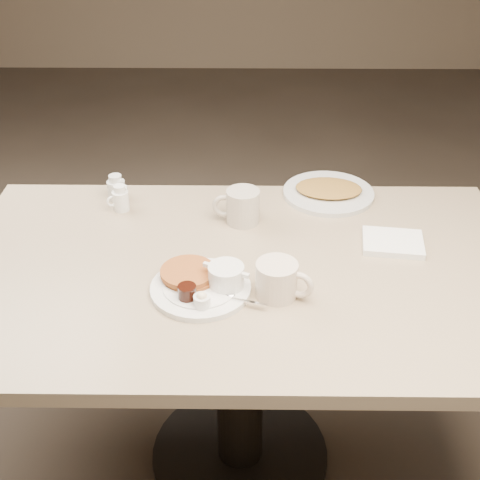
{
  "coord_description": "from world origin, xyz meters",
  "views": [
    {
      "loc": [
        0.02,
        -1.36,
        1.71
      ],
      "look_at": [
        0.0,
        0.02,
        0.82
      ],
      "focal_mm": 47.98,
      "sensor_mm": 36.0,
      "label": 1
    }
  ],
  "objects_px": {
    "creamer_left": "(120,199)",
    "hash_plate": "(328,191)",
    "creamer_right": "(116,188)",
    "diner_table": "(240,317)",
    "coffee_mug_near": "(278,280)",
    "coffee_mug_far": "(242,206)",
    "main_plate": "(204,282)"
  },
  "relations": [
    {
      "from": "hash_plate",
      "to": "coffee_mug_far",
      "type": "bearing_deg",
      "value": -149.0
    },
    {
      "from": "coffee_mug_far",
      "to": "creamer_left",
      "type": "bearing_deg",
      "value": 169.71
    },
    {
      "from": "diner_table",
      "to": "main_plate",
      "type": "height_order",
      "value": "main_plate"
    },
    {
      "from": "coffee_mug_near",
      "to": "hash_plate",
      "type": "bearing_deg",
      "value": 70.86
    },
    {
      "from": "coffee_mug_near",
      "to": "creamer_left",
      "type": "height_order",
      "value": "coffee_mug_near"
    },
    {
      "from": "creamer_right",
      "to": "hash_plate",
      "type": "xyz_separation_m",
      "value": [
        0.65,
        0.03,
        -0.02
      ]
    },
    {
      "from": "coffee_mug_far",
      "to": "creamer_left",
      "type": "distance_m",
      "value": 0.37
    },
    {
      "from": "creamer_right",
      "to": "hash_plate",
      "type": "relative_size",
      "value": 0.26
    },
    {
      "from": "diner_table",
      "to": "main_plate",
      "type": "bearing_deg",
      "value": -131.32
    },
    {
      "from": "coffee_mug_near",
      "to": "hash_plate",
      "type": "distance_m",
      "value": 0.54
    },
    {
      "from": "coffee_mug_near",
      "to": "creamer_left",
      "type": "bearing_deg",
      "value": 137.58
    },
    {
      "from": "coffee_mug_near",
      "to": "creamer_left",
      "type": "distance_m",
      "value": 0.61
    },
    {
      "from": "coffee_mug_near",
      "to": "creamer_left",
      "type": "relative_size",
      "value": 1.95
    },
    {
      "from": "main_plate",
      "to": "creamer_right",
      "type": "bearing_deg",
      "value": 122.54
    },
    {
      "from": "coffee_mug_near",
      "to": "coffee_mug_far",
      "type": "relative_size",
      "value": 1.12
    },
    {
      "from": "diner_table",
      "to": "main_plate",
      "type": "xyz_separation_m",
      "value": [
        -0.09,
        -0.1,
        0.19
      ]
    },
    {
      "from": "hash_plate",
      "to": "creamer_right",
      "type": "bearing_deg",
      "value": -177.48
    },
    {
      "from": "diner_table",
      "to": "hash_plate",
      "type": "bearing_deg",
      "value": 55.27
    },
    {
      "from": "creamer_right",
      "to": "hash_plate",
      "type": "distance_m",
      "value": 0.65
    },
    {
      "from": "creamer_right",
      "to": "creamer_left",
      "type": "bearing_deg",
      "value": -70.07
    },
    {
      "from": "creamer_left",
      "to": "creamer_right",
      "type": "xyz_separation_m",
      "value": [
        -0.02,
        0.07,
        -0.0
      ]
    },
    {
      "from": "diner_table",
      "to": "hash_plate",
      "type": "distance_m",
      "value": 0.51
    },
    {
      "from": "diner_table",
      "to": "coffee_mug_far",
      "type": "relative_size",
      "value": 10.78
    },
    {
      "from": "main_plate",
      "to": "hash_plate",
      "type": "relative_size",
      "value": 1.09
    },
    {
      "from": "creamer_left",
      "to": "creamer_right",
      "type": "distance_m",
      "value": 0.07
    },
    {
      "from": "diner_table",
      "to": "creamer_right",
      "type": "distance_m",
      "value": 0.56
    },
    {
      "from": "coffee_mug_far",
      "to": "main_plate",
      "type": "bearing_deg",
      "value": -105.32
    },
    {
      "from": "diner_table",
      "to": "creamer_right",
      "type": "xyz_separation_m",
      "value": [
        -0.38,
        0.36,
        0.21
      ]
    },
    {
      "from": "creamer_left",
      "to": "hash_plate",
      "type": "bearing_deg",
      "value": 8.66
    },
    {
      "from": "main_plate",
      "to": "hash_plate",
      "type": "height_order",
      "value": "main_plate"
    },
    {
      "from": "hash_plate",
      "to": "creamer_left",
      "type": "bearing_deg",
      "value": -171.34
    },
    {
      "from": "diner_table",
      "to": "creamer_left",
      "type": "bearing_deg",
      "value": 140.57
    }
  ]
}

